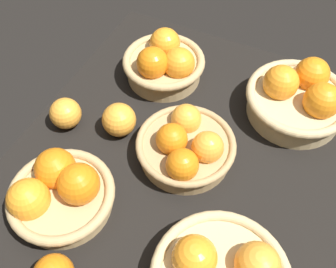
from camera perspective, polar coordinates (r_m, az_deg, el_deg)
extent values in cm
cube|color=black|center=(87.99, 1.97, -3.53)|extent=(84.00, 72.00, 3.00)
cylinder|color=tan|center=(81.08, -15.25, -9.36)|extent=(19.26, 19.26, 4.47)
torus|color=tan|center=(79.17, -15.59, -8.60)|extent=(21.32, 21.32, 2.06)
sphere|color=orange|center=(80.24, -16.35, -4.90)|extent=(8.32, 8.32, 8.32)
sphere|color=orange|center=(79.14, -19.96, -9.08)|extent=(8.32, 8.32, 8.32)
sphere|color=orange|center=(76.54, -13.10, -7.22)|extent=(8.32, 8.32, 8.32)
cylinder|color=tan|center=(84.45, 2.48, -2.58)|extent=(20.22, 20.22, 4.50)
torus|color=tan|center=(82.61, 2.54, -1.70)|extent=(21.81, 21.81, 1.58)
sphere|color=orange|center=(77.88, 2.13, -4.59)|extent=(6.89, 6.89, 6.89)
sphere|color=orange|center=(81.25, 0.55, -0.75)|extent=(6.89, 6.89, 6.89)
sphere|color=#F49E33|center=(80.55, 5.86, -2.01)|extent=(6.89, 6.89, 6.89)
sphere|color=#F49E33|center=(85.79, 2.70, 2.22)|extent=(6.89, 6.89, 6.89)
cylinder|color=tan|center=(96.74, 18.35, 4.13)|extent=(22.26, 22.26, 5.89)
torus|color=tan|center=(94.67, 18.80, 5.30)|extent=(24.42, 24.42, 2.16)
sphere|color=orange|center=(93.24, 16.39, 7.32)|extent=(8.28, 8.28, 8.28)
sphere|color=orange|center=(92.32, 21.85, 4.59)|extent=(8.28, 8.28, 8.28)
sphere|color=orange|center=(98.12, 20.54, 8.28)|extent=(8.28, 8.28, 8.28)
sphere|color=orange|center=(68.64, 3.95, -17.81)|extent=(7.93, 7.93, 7.93)
sphere|color=#F49E33|center=(70.24, 13.13, -18.34)|extent=(7.93, 7.93, 7.93)
cylinder|color=tan|center=(100.91, -0.62, 9.67)|extent=(18.97, 18.97, 5.38)
torus|color=tan|center=(99.09, -0.64, 10.80)|extent=(20.99, 20.99, 2.02)
sphere|color=orange|center=(101.56, -0.47, 13.31)|extent=(7.94, 7.94, 7.94)
sphere|color=orange|center=(95.18, -2.33, 10.48)|extent=(7.94, 7.94, 7.94)
sphere|color=orange|center=(95.86, 1.64, 10.41)|extent=(7.94, 7.94, 7.94)
sphere|color=#F49E33|center=(88.15, -7.35, 1.98)|extent=(7.85, 7.85, 7.85)
sphere|color=#F49E33|center=(92.25, -14.95, 2.97)|extent=(7.34, 7.34, 7.34)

